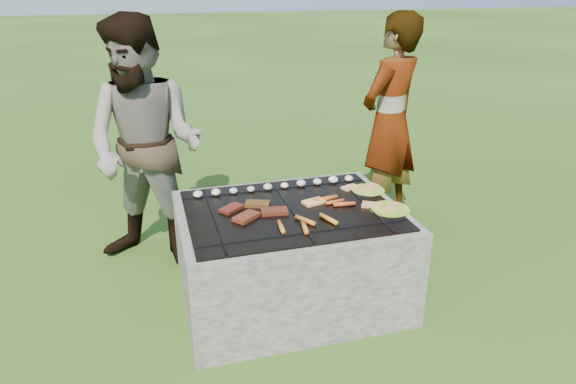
# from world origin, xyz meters

# --- Properties ---
(lawn) EXTENTS (60.00, 60.00, 0.00)m
(lawn) POSITION_xyz_m (0.00, 0.00, 0.00)
(lawn) COLOR #254210
(lawn) RESTS_ON ground
(fire_pit) EXTENTS (1.30, 1.00, 0.62)m
(fire_pit) POSITION_xyz_m (0.00, 0.00, 0.28)
(fire_pit) COLOR gray
(fire_pit) RESTS_ON ground
(mushrooms) EXTENTS (1.06, 0.06, 0.04)m
(mushrooms) POSITION_xyz_m (0.02, 0.33, 0.63)
(mushrooms) COLOR white
(mushrooms) RESTS_ON fire_pit
(pork_slabs) EXTENTS (0.39, 0.31, 0.02)m
(pork_slabs) POSITION_xyz_m (-0.22, 0.02, 0.62)
(pork_slabs) COLOR maroon
(pork_slabs) RESTS_ON fire_pit
(sausages) EXTENTS (0.53, 0.43, 0.03)m
(sausages) POSITION_xyz_m (0.13, -0.13, 0.62)
(sausages) COLOR orange
(sausages) RESTS_ON fire_pit
(bread_on_grate) EXTENTS (0.46, 0.41, 0.02)m
(bread_on_grate) POSITION_xyz_m (0.34, 0.03, 0.62)
(bread_on_grate) COLOR #E5CF75
(bread_on_grate) RESTS_ON fire_pit
(plate_far) EXTENTS (0.25, 0.25, 0.03)m
(plate_far) POSITION_xyz_m (0.56, 0.15, 0.61)
(plate_far) COLOR #D9ED38
(plate_far) RESTS_ON fire_pit
(plate_near) EXTENTS (0.30, 0.30, 0.03)m
(plate_near) POSITION_xyz_m (0.56, -0.16, 0.61)
(plate_near) COLOR gold
(plate_near) RESTS_ON fire_pit
(cook) EXTENTS (0.72, 0.65, 1.65)m
(cook) POSITION_xyz_m (1.08, 0.92, 0.83)
(cook) COLOR #9E9184
(cook) RESTS_ON ground
(bystander) EXTENTS (1.02, 0.96, 1.68)m
(bystander) POSITION_xyz_m (-0.78, 0.71, 0.84)
(bystander) COLOR #A9978D
(bystander) RESTS_ON ground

